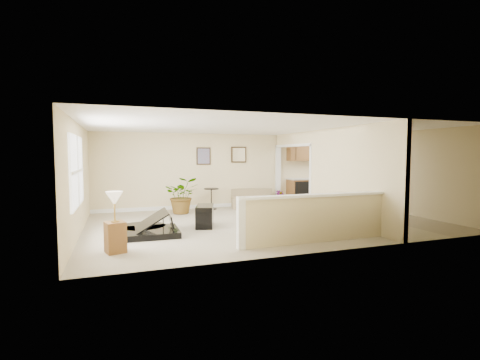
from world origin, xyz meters
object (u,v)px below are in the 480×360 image
object	(u,v)px
loveseat	(252,198)
palm_plant	(182,196)
accent_table	(211,196)
small_plant	(280,201)
piano	(147,212)
lamp_stand	(115,227)
piano_bench	(205,216)

from	to	relation	value
loveseat	palm_plant	world-z (taller)	palm_plant
accent_table	small_plant	bearing A→B (deg)	-12.85
loveseat	palm_plant	size ratio (longest dim) A/B	1.44
piano	lamp_stand	bearing A→B (deg)	-115.67
accent_table	lamp_stand	size ratio (longest dim) A/B	0.62
piano	accent_table	size ratio (longest dim) A/B	2.29
piano_bench	accent_table	xyz separation A→B (m)	(0.87, 2.65, 0.18)
accent_table	small_plant	distance (m)	2.30
palm_plant	small_plant	world-z (taller)	palm_plant
loveseat	palm_plant	xyz separation A→B (m)	(-2.47, -0.45, 0.24)
accent_table	lamp_stand	bearing A→B (deg)	-124.22
accent_table	lamp_stand	world-z (taller)	lamp_stand
loveseat	small_plant	world-z (taller)	loveseat
piano_bench	loveseat	bearing A→B (deg)	48.69
piano	loveseat	size ratio (longest dim) A/B	0.98
palm_plant	piano	bearing A→B (deg)	-116.07
piano	loveseat	world-z (taller)	piano
piano_bench	lamp_stand	distance (m)	2.70
piano	accent_table	bearing A→B (deg)	54.27
loveseat	accent_table	distance (m)	1.44
loveseat	small_plant	bearing A→B (deg)	-15.52
piano	palm_plant	world-z (taller)	piano
piano_bench	palm_plant	bearing A→B (deg)	94.58
lamp_stand	small_plant	bearing A→B (deg)	36.47
piano_bench	accent_table	distance (m)	2.80
piano	palm_plant	bearing A→B (deg)	65.21
palm_plant	loveseat	bearing A→B (deg)	10.23
accent_table	palm_plant	distance (m)	1.15
accent_table	palm_plant	xyz separation A→B (m)	(-1.04, -0.48, 0.10)
loveseat	palm_plant	distance (m)	2.53
palm_plant	lamp_stand	world-z (taller)	lamp_stand
piano_bench	palm_plant	xyz separation A→B (m)	(-0.17, 2.17, 0.28)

